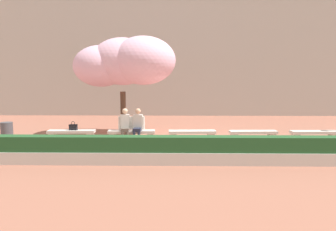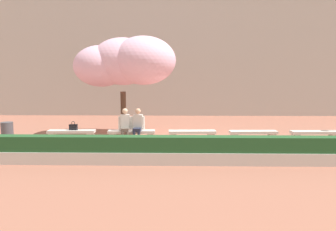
% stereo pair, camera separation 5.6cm
% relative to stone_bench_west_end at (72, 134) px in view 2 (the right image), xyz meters
% --- Properties ---
extents(ground_plane, '(100.00, 100.00, 0.00)m').
position_rel_stone_bench_west_end_xyz_m(ground_plane, '(4.62, 0.00, -0.30)').
color(ground_plane, '#9E604C').
extents(building_facade, '(28.00, 4.00, 8.79)m').
position_rel_stone_bench_west_end_xyz_m(building_facade, '(4.62, 10.55, 4.09)').
color(building_facade, '#B7B2A8').
rests_on(building_facade, ground).
extents(stone_bench_west_end, '(1.80, 0.50, 0.45)m').
position_rel_stone_bench_west_end_xyz_m(stone_bench_west_end, '(0.00, 0.00, 0.00)').
color(stone_bench_west_end, beige).
rests_on(stone_bench_west_end, ground).
extents(stone_bench_near_west, '(1.80, 0.50, 0.45)m').
position_rel_stone_bench_west_end_xyz_m(stone_bench_near_west, '(2.31, -0.00, 0.00)').
color(stone_bench_near_west, beige).
rests_on(stone_bench_near_west, ground).
extents(stone_bench_center, '(1.80, 0.50, 0.45)m').
position_rel_stone_bench_west_end_xyz_m(stone_bench_center, '(4.62, 0.00, 0.00)').
color(stone_bench_center, beige).
rests_on(stone_bench_center, ground).
extents(stone_bench_near_east, '(1.80, 0.50, 0.45)m').
position_rel_stone_bench_west_end_xyz_m(stone_bench_near_east, '(6.94, 0.00, 0.00)').
color(stone_bench_near_east, beige).
rests_on(stone_bench_near_east, ground).
extents(stone_bench_east_end, '(1.80, 0.50, 0.45)m').
position_rel_stone_bench_west_end_xyz_m(stone_bench_east_end, '(9.25, 0.00, 0.00)').
color(stone_bench_east_end, beige).
rests_on(stone_bench_east_end, ground).
extents(person_seated_left, '(0.51, 0.71, 1.29)m').
position_rel_stone_bench_west_end_xyz_m(person_seated_left, '(2.07, -0.05, 0.40)').
color(person_seated_left, black).
rests_on(person_seated_left, ground).
extents(person_seated_right, '(0.51, 0.70, 1.29)m').
position_rel_stone_bench_west_end_xyz_m(person_seated_right, '(2.56, -0.05, 0.40)').
color(person_seated_right, black).
rests_on(person_seated_right, ground).
extents(handbag, '(0.30, 0.15, 0.34)m').
position_rel_stone_bench_west_end_xyz_m(handbag, '(0.07, 0.02, 0.28)').
color(handbag, black).
rests_on(handbag, stone_bench_west_end).
extents(cherry_tree_main, '(4.39, 2.86, 4.18)m').
position_rel_stone_bench_west_end_xyz_m(cherry_tree_main, '(1.84, 1.76, 2.78)').
color(cherry_tree_main, '#513828').
rests_on(cherry_tree_main, ground).
extents(planter_hedge_foreground, '(13.27, 0.50, 0.80)m').
position_rel_stone_bench_west_end_xyz_m(planter_hedge_foreground, '(4.62, -3.13, 0.08)').
color(planter_hedge_foreground, beige).
rests_on(planter_hedge_foreground, ground).
extents(trash_bin, '(0.44, 0.44, 0.78)m').
position_rel_stone_bench_west_end_xyz_m(trash_bin, '(-2.39, -0.21, 0.09)').
color(trash_bin, '#4C4C51').
rests_on(trash_bin, ground).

